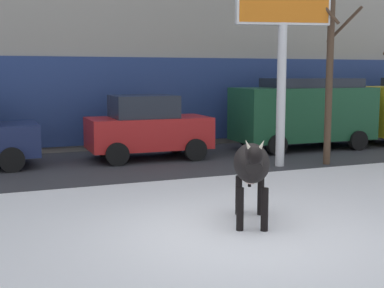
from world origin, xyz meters
TOP-DOWN VIEW (x-y plane):
  - ground_plane at (0.00, 0.00)m, footprint 120.00×120.00m
  - road_strip at (0.00, 7.13)m, footprint 60.00×5.60m
  - cow_black at (0.48, 0.40)m, footprint 1.21×1.88m
  - billboard at (3.85, 4.96)m, footprint 2.50×0.78m
  - car_red_hatchback at (0.92, 7.49)m, footprint 3.54×2.00m
  - car_darkgreen_van at (6.32, 7.54)m, footprint 4.65×2.21m
  - bare_tree_right_lot at (5.22, 4.74)m, footprint 1.14×1.13m

SIDE VIEW (x-z plane):
  - ground_plane at x=0.00m, z-range 0.00..0.00m
  - road_strip at x=0.00m, z-range 0.00..0.01m
  - car_red_hatchback at x=0.92m, z-range 0.00..1.86m
  - cow_black at x=0.48m, z-range 0.22..1.76m
  - car_darkgreen_van at x=6.32m, z-range 0.08..2.40m
  - bare_tree_right_lot at x=5.22m, z-range 0.13..4.94m
  - billboard at x=3.85m, z-range 1.53..7.09m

